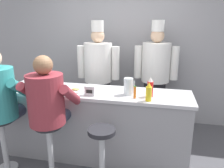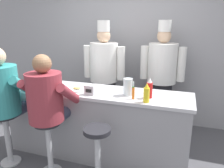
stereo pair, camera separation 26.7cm
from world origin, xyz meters
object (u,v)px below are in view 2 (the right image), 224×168
Objects in this scene: hot_sauce_bottle_orange at (133,93)px; cereal_bowl at (22,84)px; empty_stool_round at (97,148)px; cook_in_whites_near at (104,71)px; ketchup_bottle_red at (149,89)px; mustard_bottle_yellow at (147,93)px; breakfast_plate at (77,89)px; coffee_mug_tan at (43,84)px; cook_in_whites_far at (162,73)px; water_pitcher_clear at (128,87)px; diner_seated_maroon at (47,100)px; napkin_dispenser_chrome at (90,90)px; diner_seated_teal at (3,93)px.

cereal_bowl is (-1.63, 0.03, -0.05)m from hot_sauce_bottle_orange.
empty_stool_round is 0.38× the size of cook_in_whites_near.
ketchup_bottle_red is at bearing 30.69° from hot_sauce_bottle_orange.
mustard_bottle_yellow is 0.82m from empty_stool_round.
empty_stool_round is (-0.31, -0.39, -0.56)m from hot_sauce_bottle_orange.
cereal_bowl is at bearing -174.85° from breakfast_plate.
cereal_bowl is at bearing 162.40° from empty_stool_round.
cook_in_whites_far is (1.51, 1.13, 0.02)m from coffee_mug_tan.
diner_seated_maroon is at bearing -150.76° from water_pitcher_clear.
cook_in_whites_far is (0.20, 1.22, -0.00)m from hot_sauce_bottle_orange.
ketchup_bottle_red is 1.62× the size of hot_sauce_bottle_orange.
mustard_bottle_yellow is at bearing -49.73° from cook_in_whites_near.
ketchup_bottle_red is 0.34× the size of empty_stool_round.
diner_seated_maroon is at bearing -138.63° from napkin_dispenser_chrome.
cook_in_whites_near reaches higher than cereal_bowl.
diner_seated_teal is at bearing -138.68° from cook_in_whites_far.
cook_in_whites_far reaches higher than cook_in_whites_near.
ketchup_bottle_red reaches higher than breakfast_plate.
cook_in_whites_near reaches higher than diner_seated_maroon.
hot_sauce_bottle_orange is 0.21× the size of empty_stool_round.
cook_in_whites_near is at bearing 87.30° from breakfast_plate.
cook_in_whites_near is (-0.92, 1.08, -0.04)m from mustard_bottle_yellow.
breakfast_plate is (-0.79, 0.10, -0.06)m from hot_sauce_bottle_orange.
cook_in_whites_far is (1.79, 1.57, 0.04)m from diner_seated_teal.
coffee_mug_tan is 0.07× the size of cook_in_whites_near.
water_pitcher_clear is 1.65× the size of coffee_mug_tan.
water_pitcher_clear is 1.54m from cereal_bowl.
diner_seated_teal reaches higher than cereal_bowl.
diner_seated_maroon is (0.64, -0.00, -0.02)m from diner_seated_teal.
coffee_mug_tan is 0.76m from napkin_dispenser_chrome.
water_pitcher_clear is at bearing 16.02° from napkin_dispenser_chrome.
cook_in_whites_near reaches higher than empty_stool_round.
cook_in_whites_near is (0.84, 1.38, 0.04)m from diner_seated_teal.
mustard_bottle_yellow is 0.97× the size of breakfast_plate.
cereal_bowl is 0.33m from coffee_mug_tan.
water_pitcher_clear is 1.66× the size of napkin_dispenser_chrome.
hot_sauce_bottle_orange reaches higher than breakfast_plate.
hot_sauce_bottle_orange is 0.16m from water_pitcher_clear.
coffee_mug_tan is 0.08× the size of diner_seated_teal.
cook_in_whites_near is (0.56, 0.93, 0.02)m from coffee_mug_tan.
mustard_bottle_yellow is 0.31× the size of empty_stool_round.
ketchup_bottle_red is at bearing -44.91° from cook_in_whites_near.
water_pitcher_clear is 0.14× the size of diner_seated_maroon.
diner_seated_teal is (0.04, -0.38, -0.00)m from cereal_bowl.
hot_sauce_bottle_orange is 1.63m from cereal_bowl.
cereal_bowl is 0.08× the size of cook_in_whites_near.
cook_in_whites_far is at bearing 11.56° from cook_in_whites_near.
breakfast_plate is at bearing 154.15° from napkin_dispenser_chrome.
cook_in_whites_far reaches higher than mustard_bottle_yellow.
coffee_mug_tan is at bearing 154.28° from empty_stool_round.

